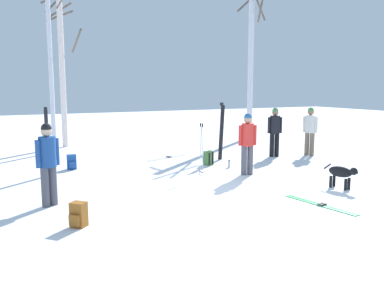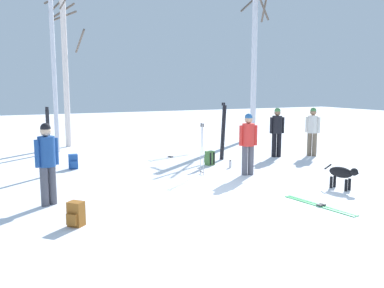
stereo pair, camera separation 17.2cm
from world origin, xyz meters
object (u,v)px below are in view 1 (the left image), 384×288
(ski_poles_0, at_px, (201,147))
(backpack_0, at_px, (78,215))
(ski_pair_lying_1, at_px, (320,205))
(person_4, at_px, (310,128))
(birch_tree_4, at_px, (251,64))
(backpack_1, at_px, (72,162))
(ski_pair_lying_0, at_px, (168,157))
(person_1, at_px, (247,140))
(ski_pair_planted_0, at_px, (47,142))
(water_bottle_0, at_px, (229,164))
(birch_tree_3, at_px, (62,63))
(person_0, at_px, (48,159))
(ski_pair_planted_1, at_px, (221,131))
(birch_tree_2, at_px, (50,56))
(backpack_2, at_px, (208,158))
(person_3, at_px, (275,129))
(dog, at_px, (342,173))

(ski_poles_0, distance_m, backpack_0, 4.80)
(ski_pair_lying_1, bearing_deg, ski_poles_0, 103.47)
(person_4, distance_m, birch_tree_4, 5.67)
(backpack_1, bearing_deg, ski_poles_0, -37.04)
(ski_pair_lying_0, bearing_deg, backpack_0, -125.79)
(person_1, relative_size, ski_poles_0, 1.19)
(person_1, distance_m, birch_tree_4, 8.48)
(birch_tree_4, bearing_deg, ski_pair_planted_0, -155.50)
(ski_pair_lying_0, xyz_separation_m, water_bottle_0, (1.03, -2.37, 0.10))
(backpack_1, bearing_deg, birch_tree_3, 83.27)
(person_0, bearing_deg, ski_pair_lying_1, -25.87)
(ski_poles_0, bearing_deg, water_bottle_0, 22.30)
(ski_pair_planted_1, relative_size, backpack_1, 4.36)
(person_0, relative_size, birch_tree_4, 0.26)
(ski_pair_planted_1, relative_size, birch_tree_2, 0.29)
(ski_pair_planted_0, relative_size, birch_tree_4, 0.28)
(backpack_2, height_order, birch_tree_4, birch_tree_4)
(person_0, xyz_separation_m, ski_pair_lying_1, (5.05, -2.45, -0.97))
(ski_pair_lying_0, bearing_deg, person_3, -22.25)
(ski_pair_lying_1, bearing_deg, birch_tree_4, 63.43)
(ski_pair_planted_1, height_order, birch_tree_2, birch_tree_2)
(person_0, bearing_deg, backpack_0, -79.19)
(backpack_0, relative_size, birch_tree_4, 0.07)
(ski_pair_lying_1, xyz_separation_m, birch_tree_3, (-3.44, 10.78, 3.35))
(person_3, relative_size, backpack_1, 3.90)
(water_bottle_0, distance_m, birch_tree_3, 8.28)
(ski_pair_lying_0, relative_size, backpack_0, 3.92)
(dog, height_order, birch_tree_2, birch_tree_2)
(person_3, height_order, person_4, same)
(ski_pair_planted_0, bearing_deg, backpack_1, 41.51)
(ski_pair_lying_1, distance_m, birch_tree_4, 11.45)
(person_4, relative_size, birch_tree_4, 0.26)
(person_3, relative_size, backpack_2, 3.90)
(ski_pair_planted_1, relative_size, birch_tree_4, 0.29)
(ski_pair_planted_1, relative_size, ski_pair_lying_1, 1.11)
(ski_pair_lying_0, bearing_deg, dog, -69.65)
(ski_pair_lying_0, xyz_separation_m, ski_poles_0, (-0.18, -2.87, 0.76))
(ski_pair_planted_0, distance_m, backpack_1, 1.21)
(ski_pair_planted_0, bearing_deg, ski_pair_lying_0, 15.96)
(person_0, distance_m, backpack_2, 5.61)
(person_1, relative_size, water_bottle_0, 7.38)
(ski_pair_planted_0, bearing_deg, person_0, -96.26)
(water_bottle_0, distance_m, birch_tree_2, 7.68)
(dog, distance_m, backpack_0, 6.20)
(person_3, relative_size, birch_tree_2, 0.26)
(backpack_0, bearing_deg, ski_poles_0, 35.49)
(ski_pair_lying_1, bearing_deg, person_3, 61.69)
(dog, xyz_separation_m, ski_pair_lying_1, (-1.43, -0.80, -0.38))
(dog, relative_size, water_bottle_0, 3.79)
(backpack_0, height_order, water_bottle_0, backpack_0)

